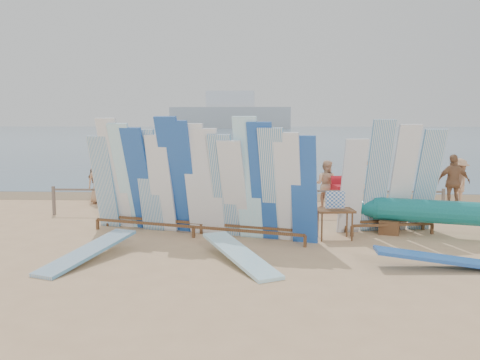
{
  "coord_description": "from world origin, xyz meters",
  "views": [
    {
      "loc": [
        0.57,
        -12.42,
        2.93
      ],
      "look_at": [
        -0.12,
        2.29,
        1.21
      ],
      "focal_mm": 38.0,
      "sensor_mm": 36.0,
      "label": 1
    }
  ],
  "objects_px": {
    "beachgoer_extra_0": "(459,183)",
    "beachgoer_11": "(157,174)",
    "beachgoer_9": "(361,179)",
    "beachgoer_8": "(326,184)",
    "flat_board_e": "(88,261)",
    "beach_chair_left": "(268,203)",
    "beachgoer_5": "(281,178)",
    "beachgoer_2": "(152,184)",
    "main_surfboard_rack": "(196,183)",
    "vendor_table": "(335,223)",
    "beachgoer_6": "(275,184)",
    "side_surfboard_rack": "(391,182)",
    "beachgoer_extra_1": "(97,179)",
    "beachgoer_3": "(218,176)",
    "beachgoer_7": "(347,181)",
    "stroller": "(341,198)",
    "flat_board_d": "(443,269)",
    "outrigger_canoe": "(465,215)",
    "beach_chair_right": "(269,205)",
    "beachgoer_10": "(453,182)",
    "flat_board_a": "(240,264)",
    "beachgoer_0": "(98,182)",
    "beachgoer_4": "(285,182)"
  },
  "relations": [
    {
      "from": "main_surfboard_rack",
      "to": "beachgoer_6",
      "type": "distance_m",
      "value": 4.03
    },
    {
      "from": "beachgoer_extra_0",
      "to": "beachgoer_11",
      "type": "xyz_separation_m",
      "value": [
        -10.75,
        2.05,
        0.04
      ]
    },
    {
      "from": "beach_chair_right",
      "to": "beachgoer_4",
      "type": "bearing_deg",
      "value": 20.27
    },
    {
      "from": "beachgoer_3",
      "to": "beachgoer_6",
      "type": "xyz_separation_m",
      "value": [
        2.06,
        -2.7,
        0.03
      ]
    },
    {
      "from": "beachgoer_extra_0",
      "to": "flat_board_e",
      "type": "bearing_deg",
      "value": -34.31
    },
    {
      "from": "beachgoer_0",
      "to": "beachgoer_3",
      "type": "bearing_deg",
      "value": -168.21
    },
    {
      "from": "beachgoer_9",
      "to": "beachgoer_8",
      "type": "distance_m",
      "value": 2.31
    },
    {
      "from": "beachgoer_2",
      "to": "beachgoer_8",
      "type": "height_order",
      "value": "beachgoer_2"
    },
    {
      "from": "main_surfboard_rack",
      "to": "side_surfboard_rack",
      "type": "xyz_separation_m",
      "value": [
        5.01,
        0.52,
        -0.02
      ]
    },
    {
      "from": "beachgoer_9",
      "to": "beachgoer_10",
      "type": "xyz_separation_m",
      "value": [
        2.66,
        -1.85,
        0.13
      ]
    },
    {
      "from": "side_surfboard_rack",
      "to": "beachgoer_2",
      "type": "relative_size",
      "value": 1.69
    },
    {
      "from": "beach_chair_left",
      "to": "beachgoer_7",
      "type": "bearing_deg",
      "value": 38.05
    },
    {
      "from": "beachgoer_11",
      "to": "beachgoer_6",
      "type": "relative_size",
      "value": 0.95
    },
    {
      "from": "side_surfboard_rack",
      "to": "beachgoer_11",
      "type": "height_order",
      "value": "side_surfboard_rack"
    },
    {
      "from": "outrigger_canoe",
      "to": "flat_board_a",
      "type": "height_order",
      "value": "outrigger_canoe"
    },
    {
      "from": "beachgoer_11",
      "to": "beachgoer_6",
      "type": "bearing_deg",
      "value": -81.4
    },
    {
      "from": "main_surfboard_rack",
      "to": "beachgoer_2",
      "type": "bearing_deg",
      "value": 135.55
    },
    {
      "from": "stroller",
      "to": "beachgoer_11",
      "type": "relative_size",
      "value": 0.65
    },
    {
      "from": "stroller",
      "to": "main_surfboard_rack",
      "type": "bearing_deg",
      "value": -148.75
    },
    {
      "from": "side_surfboard_rack",
      "to": "flat_board_e",
      "type": "relative_size",
      "value": 1.1
    },
    {
      "from": "flat_board_a",
      "to": "main_surfboard_rack",
      "type": "bearing_deg",
      "value": 87.03
    },
    {
      "from": "beach_chair_left",
      "to": "beachgoer_extra_1",
      "type": "bearing_deg",
      "value": 174.45
    },
    {
      "from": "stroller",
      "to": "flat_board_d",
      "type": "bearing_deg",
      "value": -89.2
    },
    {
      "from": "beachgoer_extra_0",
      "to": "beachgoer_2",
      "type": "bearing_deg",
      "value": -63.46
    },
    {
      "from": "vendor_table",
      "to": "beachgoer_extra_1",
      "type": "bearing_deg",
      "value": 138.81
    },
    {
      "from": "vendor_table",
      "to": "beachgoer_5",
      "type": "distance_m",
      "value": 5.98
    },
    {
      "from": "beachgoer_9",
      "to": "beachgoer_extra_0",
      "type": "xyz_separation_m",
      "value": [
        2.99,
        -1.44,
        0.05
      ]
    },
    {
      "from": "beachgoer_extra_1",
      "to": "beachgoer_11",
      "type": "relative_size",
      "value": 0.97
    },
    {
      "from": "flat_board_e",
      "to": "beach_chair_right",
      "type": "relative_size",
      "value": 3.24
    },
    {
      "from": "beachgoer_2",
      "to": "vendor_table",
      "type": "bearing_deg",
      "value": -131.91
    },
    {
      "from": "main_surfboard_rack",
      "to": "beachgoer_3",
      "type": "xyz_separation_m",
      "value": [
        0.01,
        6.12,
        -0.48
      ]
    },
    {
      "from": "beachgoer_7",
      "to": "beachgoer_3",
      "type": "bearing_deg",
      "value": -142.52
    },
    {
      "from": "side_surfboard_rack",
      "to": "beachgoer_extra_1",
      "type": "relative_size",
      "value": 1.75
    },
    {
      "from": "outrigger_canoe",
      "to": "beachgoer_extra_1",
      "type": "relative_size",
      "value": 3.8
    },
    {
      "from": "flat_board_e",
      "to": "beachgoer_6",
      "type": "height_order",
      "value": "beachgoer_6"
    },
    {
      "from": "beachgoer_5",
      "to": "beachgoer_2",
      "type": "bearing_deg",
      "value": 51.24
    },
    {
      "from": "main_surfboard_rack",
      "to": "vendor_table",
      "type": "distance_m",
      "value": 3.62
    },
    {
      "from": "flat_board_e",
      "to": "beachgoer_5",
      "type": "xyz_separation_m",
      "value": [
        4.33,
        8.09,
        0.88
      ]
    },
    {
      "from": "flat_board_e",
      "to": "stroller",
      "type": "relative_size",
      "value": 2.36
    },
    {
      "from": "side_surfboard_rack",
      "to": "beach_chair_right",
      "type": "distance_m",
      "value": 4.38
    },
    {
      "from": "flat_board_d",
      "to": "beachgoer_3",
      "type": "height_order",
      "value": "beachgoer_3"
    },
    {
      "from": "outrigger_canoe",
      "to": "flat_board_e",
      "type": "bearing_deg",
      "value": -146.55
    },
    {
      "from": "vendor_table",
      "to": "beachgoer_7",
      "type": "xyz_separation_m",
      "value": [
        1.16,
        5.41,
        0.41
      ]
    },
    {
      "from": "flat_board_a",
      "to": "beachgoer_5",
      "type": "distance_m",
      "value": 8.27
    },
    {
      "from": "side_surfboard_rack",
      "to": "beachgoer_extra_1",
      "type": "distance_m",
      "value": 10.5
    },
    {
      "from": "flat_board_d",
      "to": "beachgoer_7",
      "type": "distance_m",
      "value": 7.95
    },
    {
      "from": "beach_chair_right",
      "to": "flat_board_a",
      "type": "bearing_deg",
      "value": -131.59
    },
    {
      "from": "flat_board_e",
      "to": "beach_chair_left",
      "type": "xyz_separation_m",
      "value": [
        3.84,
        6.12,
        0.27
      ]
    },
    {
      "from": "vendor_table",
      "to": "beachgoer_5",
      "type": "height_order",
      "value": "beachgoer_5"
    },
    {
      "from": "beachgoer_extra_0",
      "to": "beachgoer_7",
      "type": "relative_size",
      "value": 1.03
    }
  ]
}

